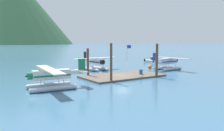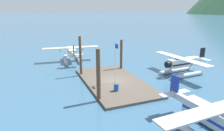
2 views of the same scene
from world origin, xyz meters
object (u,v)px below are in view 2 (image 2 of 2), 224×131
flagpole (116,58)px  seaplane_white_bow_centre (182,65)px  seaplane_silver_stbd_fwd (211,120)px  seaplane_cream_port_aft (72,53)px  fuel_drum (116,87)px

flagpole → seaplane_white_bow_centre: 11.14m
flagpole → seaplane_silver_stbd_fwd: flagpole is taller
flagpole → seaplane_cream_port_aft: flagpole is taller
fuel_drum → seaplane_silver_stbd_fwd: seaplane_silver_stbd_fwd is taller
seaplane_white_bow_centre → fuel_drum: bearing=-77.2°
fuel_drum → seaplane_white_bow_centre: seaplane_white_bow_centre is taller
fuel_drum → seaplane_silver_stbd_fwd: bearing=17.5°
flagpole → seaplane_white_bow_centre: bearing=91.6°
flagpole → fuel_drum: (2.39, -0.90, -2.97)m
flagpole → seaplane_white_bow_centre: flagpole is taller
flagpole → seaplane_cream_port_aft: 15.13m
seaplane_silver_stbd_fwd → seaplane_white_bow_centre: same height
fuel_drum → seaplane_cream_port_aft: (-17.09, -1.98, 0.84)m
seaplane_silver_stbd_fwd → seaplane_white_bow_centre: 15.79m
seaplane_cream_port_aft → seaplane_white_bow_centre: (14.40, 13.81, 0.00)m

